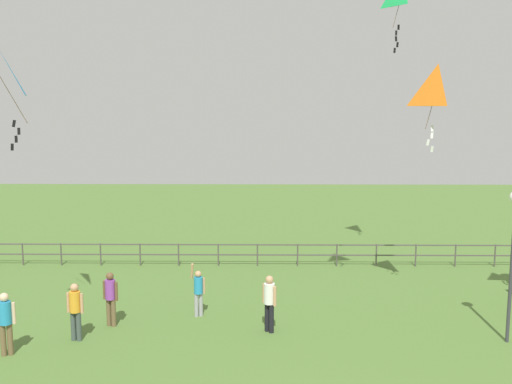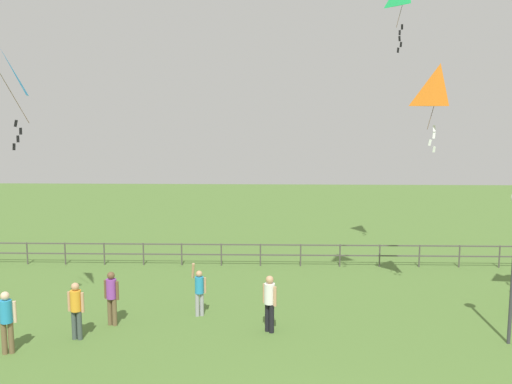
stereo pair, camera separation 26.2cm
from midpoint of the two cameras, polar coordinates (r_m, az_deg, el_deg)
person_0 at (r=17.50m, az=-23.55°, el=-11.29°), size 0.50×0.32×1.75m
person_1 at (r=19.06m, az=-6.01°, el=-9.40°), size 0.48×0.28×1.76m
person_2 at (r=18.69m, az=-14.33°, el=-9.69°), size 0.49×0.31×1.69m
person_3 at (r=17.87m, az=-17.54°, el=-10.68°), size 0.50×0.31×1.69m
person_4 at (r=17.68m, az=0.87°, el=-10.41°), size 0.41×0.38×1.73m
kite_1 at (r=19.67m, az=16.81°, el=9.59°), size 1.11×1.19×2.74m
waterfront_railing at (r=24.78m, az=2.18°, el=-5.78°), size 36.05×0.06×0.95m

